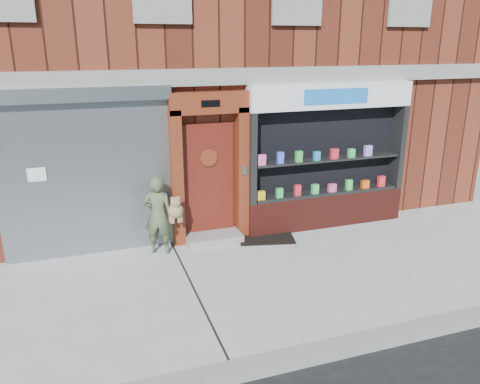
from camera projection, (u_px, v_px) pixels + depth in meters
name	position (u px, v px, depth m)	size (l,w,h in m)	color
ground	(283.00, 274.00, 7.92)	(80.00, 80.00, 0.00)	#9E9E99
curb	(351.00, 345.00, 5.97)	(60.00, 0.30, 0.12)	gray
building	(194.00, 32.00, 12.11)	(12.00, 8.16, 8.00)	#4A1B11
shutter_bay	(85.00, 163.00, 8.22)	(3.10, 0.30, 3.04)	gray
red_door_bay	(210.00, 168.00, 8.93)	(1.52, 0.58, 2.90)	#5B200F
pharmacy_bay	(327.00, 163.00, 9.67)	(3.50, 0.41, 3.00)	#551A14
woman	(160.00, 214.00, 8.54)	(0.77, 0.53, 1.48)	#4A5538
doormat	(266.00, 237.00, 9.41)	(1.09, 0.76, 0.03)	black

